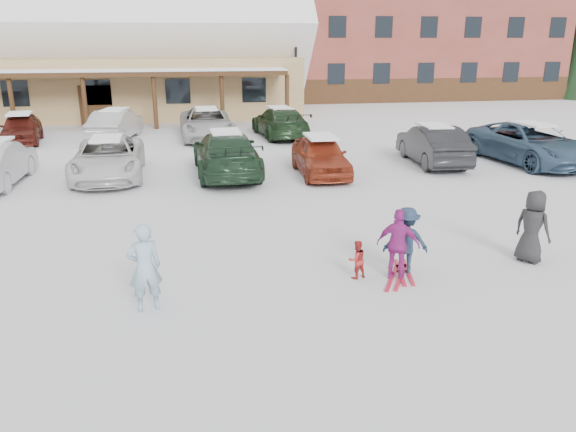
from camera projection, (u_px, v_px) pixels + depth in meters
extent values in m
plane|color=white|center=(282.00, 277.00, 11.53)|extent=(160.00, 160.00, 0.00)
cube|color=tan|center=(74.00, 86.00, 35.87)|extent=(28.00, 10.00, 3.60)
cube|color=#422814|center=(50.00, 74.00, 29.71)|extent=(25.20, 2.60, 0.25)
cube|color=white|center=(68.00, 24.00, 34.75)|extent=(29.12, 9.69, 9.69)
cube|color=brown|center=(397.00, 22.00, 47.98)|extent=(24.00, 14.00, 12.00)
cube|color=brown|center=(215.00, 41.00, 45.97)|extent=(7.00, 12.60, 9.00)
cube|color=#422814|center=(424.00, 90.00, 42.98)|extent=(24.00, 0.10, 1.80)
cylinder|color=black|center=(296.00, 63.00, 34.39)|extent=(0.16, 0.16, 6.51)
cube|color=black|center=(296.00, 4.00, 33.37)|extent=(0.50, 0.25, 0.25)
cylinder|color=black|center=(272.00, 84.00, 53.68)|extent=(0.60, 0.60, 1.08)
cone|color=black|center=(271.00, 34.00, 52.29)|extent=(3.96, 3.96, 8.10)
cylinder|color=black|center=(528.00, 78.00, 59.97)|extent=(0.60, 0.60, 1.38)
cone|color=black|center=(535.00, 20.00, 58.20)|extent=(5.06, 5.06, 10.35)
imported|color=#8FB1C8|center=(145.00, 268.00, 9.93)|extent=(0.68, 0.54, 1.64)
imported|color=#AF2625|center=(357.00, 259.00, 11.40)|extent=(0.46, 0.41, 0.81)
imported|color=#1D2C43|center=(406.00, 241.00, 11.55)|extent=(1.02, 0.72, 1.43)
cube|color=red|center=(404.00, 272.00, 11.76)|extent=(0.50, 1.41, 0.03)
imported|color=#9F2481|center=(398.00, 244.00, 11.28)|extent=(0.93, 0.73, 1.48)
cube|color=red|center=(396.00, 277.00, 11.50)|extent=(0.84, 1.33, 0.03)
imported|color=#242426|center=(533.00, 227.00, 12.14)|extent=(0.83, 0.94, 1.61)
imported|color=silver|center=(108.00, 158.00, 19.60)|extent=(2.57, 5.17, 1.41)
imported|color=#1B3521|center=(226.00, 154.00, 19.96)|extent=(2.38, 5.46, 1.56)
imported|color=#96331C|center=(320.00, 156.00, 20.04)|extent=(1.66, 4.10, 1.40)
imported|color=black|center=(433.00, 145.00, 21.79)|extent=(1.84, 4.64, 1.50)
imported|color=#36516A|center=(530.00, 144.00, 21.88)|extent=(3.31, 5.89, 1.56)
imported|color=#561A13|center=(21.00, 128.00, 26.19)|extent=(2.21, 4.25, 1.38)
imported|color=#A5A5A9|center=(116.00, 125.00, 27.00)|extent=(2.27, 4.63, 1.46)
imported|color=#BBBBBB|center=(207.00, 124.00, 27.28)|extent=(2.67, 5.42, 1.48)
imported|color=#1C341C|center=(280.00, 122.00, 27.78)|extent=(2.57, 5.20, 1.45)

